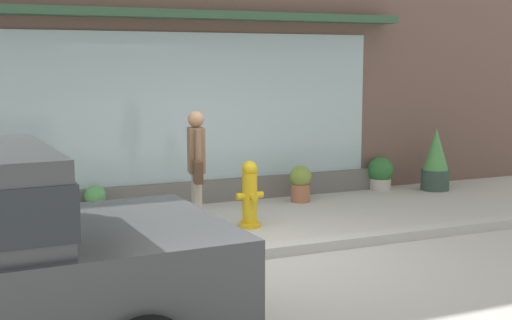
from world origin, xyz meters
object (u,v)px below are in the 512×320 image
object	(u,v)px
potted_plant_window_center	(436,161)
pedestrian_with_handbag	(197,163)
potted_plant_near_hydrant	(381,173)
fire_hydrant	(250,195)
potted_plant_by_entrance	(301,183)
potted_plant_doorstep	(95,200)

from	to	relation	value
potted_plant_window_center	pedestrian_with_handbag	bearing A→B (deg)	-166.21
pedestrian_with_handbag	potted_plant_near_hydrant	size ratio (longest dim) A/B	2.78
pedestrian_with_handbag	fire_hydrant	bearing A→B (deg)	96.85
potted_plant_by_entrance	pedestrian_with_handbag	bearing A→B (deg)	-150.76
fire_hydrant	potted_plant_by_entrance	size ratio (longest dim) A/B	1.55
potted_plant_by_entrance	potted_plant_doorstep	world-z (taller)	potted_plant_by_entrance
pedestrian_with_handbag	potted_plant_by_entrance	size ratio (longest dim) A/B	2.73
potted_plant_near_hydrant	potted_plant_doorstep	distance (m)	4.97
potted_plant_by_entrance	potted_plant_near_hydrant	size ratio (longest dim) A/B	1.02
potted_plant_doorstep	potted_plant_by_entrance	bearing A→B (deg)	-4.81
pedestrian_with_handbag	potted_plant_by_entrance	xyz separation A→B (m)	(2.15, 1.20, -0.60)
pedestrian_with_handbag	potted_plant_window_center	distance (m)	4.92
potted_plant_doorstep	fire_hydrant	bearing A→B (deg)	-40.50
fire_hydrant	potted_plant_window_center	bearing A→B (deg)	16.80
potted_plant_near_hydrant	potted_plant_doorstep	size ratio (longest dim) A/B	1.25
pedestrian_with_handbag	potted_plant_window_center	size ratio (longest dim) A/B	1.47
potted_plant_near_hydrant	potted_plant_doorstep	xyz separation A→B (m)	(-4.97, -0.12, -0.06)
potted_plant_by_entrance	potted_plant_doorstep	distance (m)	3.21
fire_hydrant	potted_plant_doorstep	world-z (taller)	fire_hydrant
potted_plant_window_center	fire_hydrant	bearing A→B (deg)	-163.20
fire_hydrant	potted_plant_near_hydrant	xyz separation A→B (m)	(3.19, 1.64, -0.15)
fire_hydrant	potted_plant_window_center	xyz separation A→B (m)	(4.03, 1.22, 0.07)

